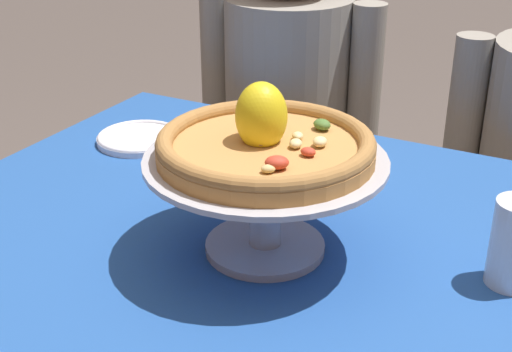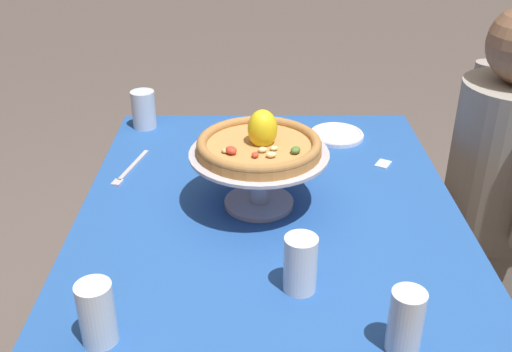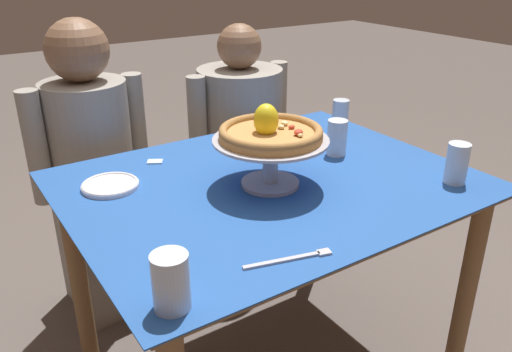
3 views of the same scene
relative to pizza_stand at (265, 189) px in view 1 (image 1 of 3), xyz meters
name	(u,v)px [view 1 (image 1 of 3)]	position (x,y,z in m)	size (l,w,h in m)	color
dining_table	(282,305)	(0.02, 0.03, -0.21)	(1.21, 0.95, 0.77)	olive
pizza_stand	(265,189)	(0.00, 0.00, 0.00)	(0.34, 0.34, 0.15)	#B7B7C1
pizza	(265,143)	(0.00, 0.00, 0.07)	(0.30, 0.30, 0.10)	#BC8447
side_plate	(140,138)	(-0.41, 0.25, -0.09)	(0.17, 0.17, 0.02)	white
sugar_packet	(250,139)	(-0.22, 0.36, -0.10)	(0.05, 0.04, 0.01)	silver
diner_left	(286,150)	(-0.32, 0.75, -0.29)	(0.47, 0.35, 1.20)	gray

